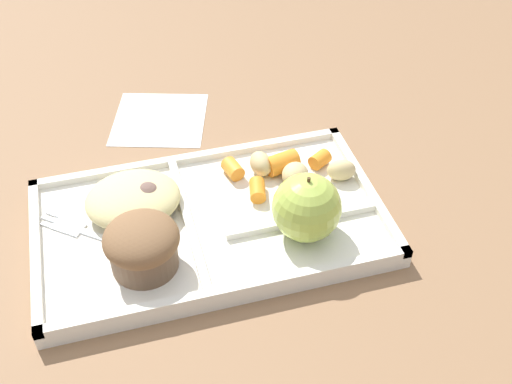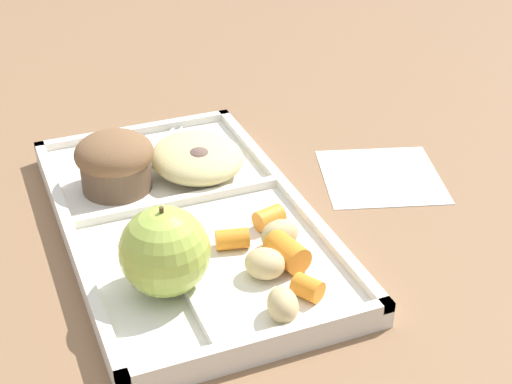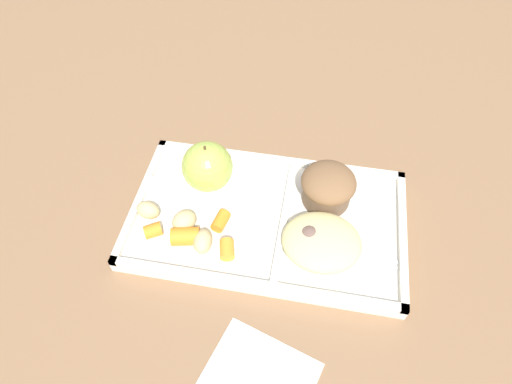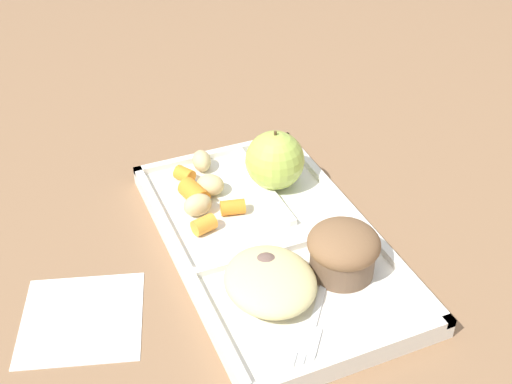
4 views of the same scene
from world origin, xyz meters
TOP-DOWN VIEW (x-y plane):
  - ground at (0.00, 0.00)m, footprint 6.00×6.00m
  - lunch_tray at (-0.00, 0.00)m, footprint 0.38×0.22m
  - green_apple at (-0.10, 0.05)m, footprint 0.07×0.07m
  - bran_muffin at (0.08, 0.05)m, footprint 0.08×0.08m
  - carrot_slice_large at (-0.15, -0.06)m, footprint 0.03×0.03m
  - carrot_slice_small at (-0.10, -0.06)m, footprint 0.04×0.03m
  - carrot_slice_diagonal at (-0.04, -0.07)m, footprint 0.02×0.03m
  - carrot_slice_tilted at (-0.06, -0.02)m, footprint 0.02×0.03m
  - potato_chunk_large at (-0.11, -0.03)m, footprint 0.05×0.05m
  - potato_chunk_golden at (-0.16, -0.03)m, footprint 0.04×0.03m
  - potato_chunk_small at (-0.08, -0.06)m, footprint 0.03×0.04m
  - egg_noodle_pile at (0.08, -0.04)m, footprint 0.11×0.09m
  - meatball_front at (0.06, -0.03)m, footprint 0.04×0.04m
  - meatball_back at (0.06, -0.05)m, footprint 0.03×0.03m
  - plastic_fork at (0.13, -0.01)m, footprint 0.13×0.10m
  - paper_napkin at (0.02, -0.22)m, footprint 0.15×0.15m

SIDE VIEW (x-z plane):
  - ground at x=0.00m, z-range 0.00..0.00m
  - paper_napkin at x=0.02m, z-range 0.00..0.00m
  - lunch_tray at x=0.00m, z-range 0.00..0.02m
  - plastic_fork at x=0.13m, z-range 0.02..0.02m
  - carrot_slice_tilted at x=-0.06m, z-range 0.02..0.03m
  - carrot_slice_large at x=-0.15m, z-range 0.02..0.03m
  - carrot_slice_diagonal at x=-0.04m, z-range 0.02..0.04m
  - carrot_slice_small at x=-0.10m, z-range 0.02..0.04m
  - potato_chunk_large at x=-0.11m, z-range 0.02..0.04m
  - potato_chunk_golden at x=-0.16m, z-range 0.02..0.04m
  - potato_chunk_small at x=-0.08m, z-range 0.02..0.04m
  - meatball_back at x=0.06m, z-range 0.02..0.04m
  - egg_noodle_pile at x=0.08m, z-range 0.02..0.05m
  - meatball_front at x=0.06m, z-range 0.02..0.05m
  - bran_muffin at x=0.08m, z-range 0.02..0.08m
  - green_apple at x=-0.10m, z-range 0.01..0.09m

